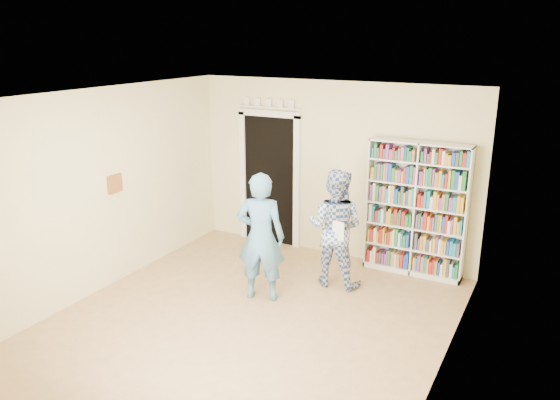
% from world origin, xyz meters
% --- Properties ---
extents(floor, '(5.00, 5.00, 0.00)m').
position_xyz_m(floor, '(0.00, 0.00, 0.00)').
color(floor, '#A0724D').
rests_on(floor, ground).
extents(ceiling, '(5.00, 5.00, 0.00)m').
position_xyz_m(ceiling, '(0.00, 0.00, 2.70)').
color(ceiling, white).
rests_on(ceiling, wall_back).
extents(wall_back, '(4.50, 0.00, 4.50)m').
position_xyz_m(wall_back, '(0.00, 2.50, 1.35)').
color(wall_back, '#F7E8AA').
rests_on(wall_back, floor).
extents(wall_left, '(0.00, 5.00, 5.00)m').
position_xyz_m(wall_left, '(-2.25, 0.00, 1.35)').
color(wall_left, '#F7E8AA').
rests_on(wall_left, floor).
extents(wall_right, '(0.00, 5.00, 5.00)m').
position_xyz_m(wall_right, '(2.25, 0.00, 1.35)').
color(wall_right, '#F7E8AA').
rests_on(wall_right, floor).
extents(bookshelf, '(1.41, 0.26, 1.94)m').
position_xyz_m(bookshelf, '(1.35, 2.34, 0.98)').
color(bookshelf, white).
rests_on(bookshelf, floor).
extents(doorway, '(1.10, 0.08, 2.43)m').
position_xyz_m(doorway, '(-1.10, 2.48, 1.18)').
color(doorway, black).
rests_on(doorway, floor).
extents(wall_art, '(0.03, 0.25, 0.25)m').
position_xyz_m(wall_art, '(-2.23, 0.20, 1.40)').
color(wall_art, brown).
rests_on(wall_art, wall_left).
extents(man_blue, '(0.71, 0.58, 1.70)m').
position_xyz_m(man_blue, '(-0.19, 0.62, 0.85)').
color(man_blue, teal).
rests_on(man_blue, floor).
extents(man_plaid, '(0.83, 0.66, 1.64)m').
position_xyz_m(man_plaid, '(0.48, 1.48, 0.82)').
color(man_plaid, '#2D4A8A').
rests_on(man_plaid, floor).
extents(paper_sheet, '(0.18, 0.05, 0.26)m').
position_xyz_m(paper_sheet, '(0.62, 1.23, 0.88)').
color(paper_sheet, white).
rests_on(paper_sheet, man_plaid).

